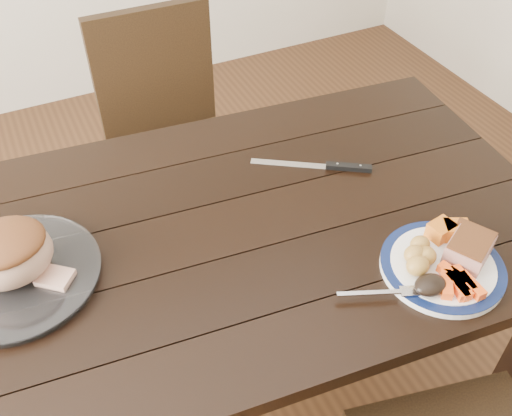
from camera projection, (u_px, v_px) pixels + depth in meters
name	position (u px, v px, depth m)	size (l,w,h in m)	color
ground	(231.00, 391.00, 1.86)	(4.00, 4.00, 0.00)	#472B16
dining_table	(223.00, 255.00, 1.41)	(1.68, 1.05, 0.75)	black
chair_far	(170.00, 131.00, 2.02)	(0.43, 0.44, 0.93)	black
dinner_plate	(442.00, 267.00, 1.24)	(0.27, 0.27, 0.02)	white
plate_rim	(443.00, 265.00, 1.24)	(0.27, 0.27, 0.02)	#0C183F
serving_platter	(17.00, 277.00, 1.22)	(0.35, 0.35, 0.02)	white
pork_slice	(469.00, 249.00, 1.24)	(0.10, 0.08, 0.05)	tan
roasted_potatoes	(420.00, 256.00, 1.23)	(0.09, 0.09, 0.04)	gold
carrot_batons	(458.00, 283.00, 1.18)	(0.08, 0.11, 0.02)	#FF5615
pumpkin_wedges	(448.00, 230.00, 1.28)	(0.10, 0.07, 0.04)	orange
dark_mushroom	(430.00, 285.00, 1.17)	(0.07, 0.05, 0.03)	black
fork	(386.00, 293.00, 1.18)	(0.17, 0.08, 0.00)	silver
roast_joint	(7.00, 256.00, 1.18)	(0.19, 0.16, 0.12)	tan
cut_slice	(55.00, 278.00, 1.20)	(0.07, 0.06, 0.02)	tan
carving_knife	(334.00, 166.00, 1.50)	(0.28, 0.19, 0.01)	silver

